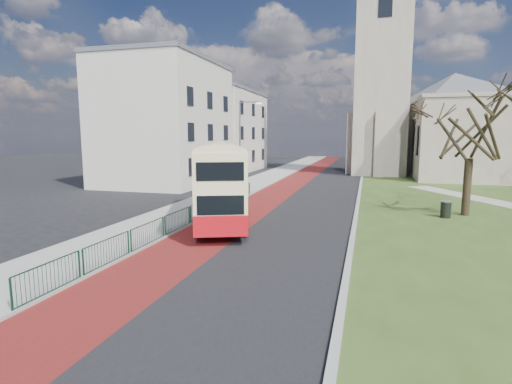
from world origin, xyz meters
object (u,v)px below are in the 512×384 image
(streetlamp, at_px, (241,141))
(litter_bin, at_px, (446,209))
(winter_tree_near, at_px, (473,112))
(bus, at_px, (219,179))

(streetlamp, height_order, litter_bin, streetlamp)
(winter_tree_near, bearing_deg, bus, -157.09)
(streetlamp, distance_m, winter_tree_near, 18.57)
(winter_tree_near, bearing_deg, streetlamp, 158.29)
(bus, xyz_separation_m, litter_bin, (13.05, 4.91, -2.01))
(bus, distance_m, winter_tree_near, 16.12)
(streetlamp, xyz_separation_m, bus, (2.76, -12.92, -2.01))
(bus, distance_m, litter_bin, 14.08)
(litter_bin, bearing_deg, streetlamp, 153.14)
(winter_tree_near, bearing_deg, litter_bin, -139.14)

